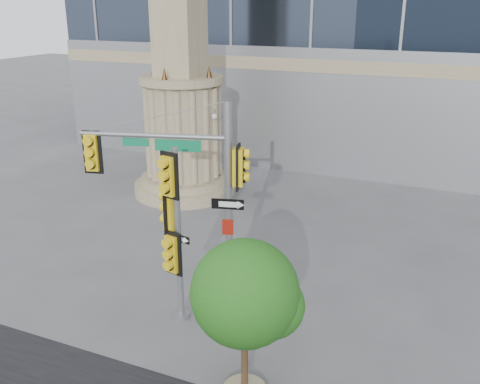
% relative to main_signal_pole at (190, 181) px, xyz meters
% --- Properties ---
extents(ground, '(120.00, 120.00, 0.00)m').
position_rel_main_signal_pole_xyz_m(ground, '(1.37, -1.23, -3.50)').
color(ground, '#545456').
rests_on(ground, ground).
extents(monument, '(4.40, 4.40, 16.60)m').
position_rel_main_signal_pole_xyz_m(monument, '(-4.63, 7.77, 2.02)').
color(monument, gray).
rests_on(monument, ground).
extents(main_signal_pole, '(4.29, 1.51, 5.65)m').
position_rel_main_signal_pole_xyz_m(main_signal_pole, '(0.00, 0.00, 0.00)').
color(main_signal_pole, slate).
rests_on(main_signal_pole, ground).
extents(secondary_signal_pole, '(0.81, 0.70, 4.69)m').
position_rel_main_signal_pole_xyz_m(secondary_signal_pole, '(0.09, -1.10, -0.75)').
color(secondary_signal_pole, slate).
rests_on(secondary_signal_pole, ground).
extents(street_tree, '(2.28, 2.23, 3.56)m').
position_rel_main_signal_pole_xyz_m(street_tree, '(2.91, -3.01, -1.16)').
color(street_tree, gray).
rests_on(street_tree, ground).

